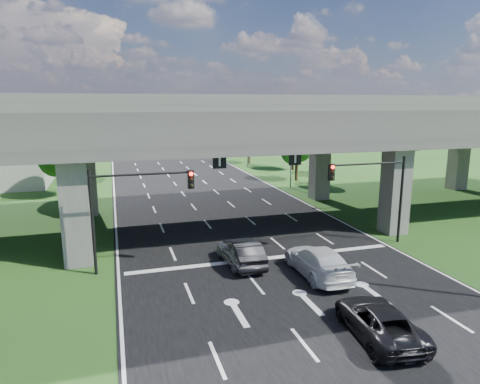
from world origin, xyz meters
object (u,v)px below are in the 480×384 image
streetlight_beyond (245,128)px  signal_right (375,185)px  streetlight_far (288,136)px  car_dark (244,252)px  car_white (318,261)px  car_trailing (379,321)px  car_silver (240,252)px  signal_left (132,200)px

streetlight_beyond → signal_right: bearing=-93.6°
streetlight_far → streetlight_beyond: 16.00m
car_dark → car_white: size_ratio=0.84×
streetlight_far → car_trailing: (-8.71, -30.29, -5.13)m
car_silver → car_white: bearing=139.7°
car_dark → streetlight_far: bearing=-116.5°
signal_left → streetlight_beyond: 40.30m
car_white → car_trailing: 6.56m
signal_right → car_white: 7.72m
streetlight_far → car_silver: size_ratio=2.20×
signal_left → streetlight_beyond: (17.92, 36.06, 1.66)m
signal_right → car_trailing: signal_right is taller
signal_right → signal_left: (-15.65, 0.00, 0.00)m
signal_left → signal_right: bearing=0.0°
streetlight_far → streetlight_beyond: same height
car_trailing → car_white: bearing=-88.1°
signal_right → streetlight_far: 20.25m
signal_right → streetlight_far: (2.27, 20.06, 1.66)m
signal_right → car_white: bearing=-147.9°
car_silver → car_dark: (0.25, 0.00, -0.00)m
signal_left → streetlight_beyond: streetlight_beyond is taller
signal_right → streetlight_beyond: size_ratio=0.60×
streetlight_beyond → car_dark: (-11.65, -37.00, -5.05)m
car_silver → car_dark: bearing=176.1°
streetlight_far → car_white: streetlight_far is taller
car_silver → signal_right: bearing=-178.3°
signal_right → streetlight_beyond: bearing=86.4°
car_white → car_trailing: bearing=86.2°
car_dark → streetlight_beyond: bearing=-105.0°
streetlight_far → car_white: (-8.17, -23.76, -5.01)m
streetlight_far → signal_left: bearing=-131.8°
signal_left → car_trailing: 14.20m
signal_left → car_white: bearing=-20.8°
streetlight_far → car_white: 25.62m
car_dark → signal_left: bearing=-6.1°
signal_right → car_silver: 10.25m
car_silver → car_dark: car_silver is taller
car_silver → car_trailing: car_silver is taller
streetlight_beyond → car_dark: size_ratio=2.14×
streetlight_far → car_trailing: 31.94m
car_trailing → signal_left: bearing=-41.3°
signal_left → streetlight_far: size_ratio=0.60×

